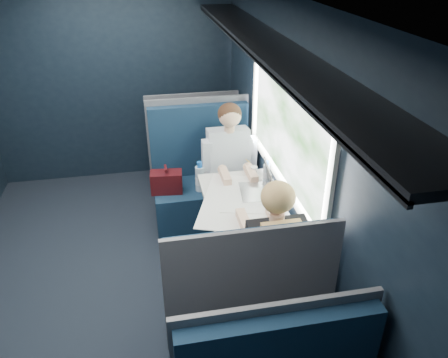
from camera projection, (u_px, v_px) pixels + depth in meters
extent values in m
cube|color=black|center=(123.00, 284.00, 3.79)|extent=(2.80, 4.20, 0.01)
cube|color=black|center=(292.00, 151.00, 3.48)|extent=(0.10, 4.20, 2.30)
cube|color=black|center=(113.00, 84.00, 5.08)|extent=(2.80, 0.10, 2.30)
cube|color=beige|center=(288.00, 78.00, 3.18)|extent=(0.03, 1.84, 0.07)
cube|color=beige|center=(281.00, 179.00, 3.59)|extent=(0.03, 1.84, 0.07)
cube|color=beige|center=(330.00, 188.00, 2.62)|extent=(0.03, 0.07, 0.78)
cube|color=beige|center=(255.00, 96.00, 4.14)|extent=(0.03, 0.07, 0.78)
cube|color=black|center=(269.00, 46.00, 3.04)|extent=(0.36, 4.10, 0.04)
cube|color=black|center=(245.00, 50.00, 3.02)|extent=(0.02, 4.10, 0.03)
cube|color=red|center=(290.00, 58.00, 3.11)|extent=(0.01, 0.10, 0.12)
cylinder|color=#54565E|center=(222.00, 240.00, 3.77)|extent=(0.08, 0.08, 0.70)
cube|color=silver|center=(243.00, 201.00, 3.62)|extent=(0.62, 1.00, 0.04)
cube|color=#0B1D32|center=(205.00, 205.00, 4.50)|extent=(1.00, 0.50, 0.45)
cube|color=#0B1D32|center=(199.00, 140.00, 4.46)|extent=(1.00, 0.10, 0.75)
cube|color=#54565E|center=(198.00, 136.00, 4.50)|extent=(1.04, 0.03, 0.82)
cube|color=#54565E|center=(205.00, 180.00, 4.30)|extent=(0.06, 0.40, 0.20)
cube|color=#3F0D11|center=(167.00, 182.00, 4.24)|extent=(0.32, 0.19, 0.21)
cylinder|color=#3F0D11|center=(166.00, 168.00, 4.17)|extent=(0.04, 0.13, 0.03)
cylinder|color=silver|center=(200.00, 179.00, 4.26)|extent=(0.09, 0.09, 0.25)
cylinder|color=blue|center=(200.00, 165.00, 4.18)|extent=(0.05, 0.05, 0.06)
cube|color=#0B1D32|center=(238.00, 318.00, 3.16)|extent=(1.00, 0.50, 0.45)
cube|color=#0B1D32|center=(250.00, 284.00, 2.61)|extent=(1.00, 0.10, 0.75)
cube|color=#54565E|center=(253.00, 287.00, 2.55)|extent=(1.04, 0.03, 0.82)
cube|color=#54565E|center=(237.00, 279.00, 3.04)|extent=(0.06, 0.40, 0.20)
cube|color=#0B1D32|center=(191.00, 159.00, 5.44)|extent=(1.00, 0.40, 0.45)
cube|color=#0B1D32|center=(192.00, 124.00, 4.97)|extent=(1.00, 0.10, 0.66)
cube|color=#54565E|center=(193.00, 124.00, 4.91)|extent=(1.04, 0.03, 0.72)
cube|color=#54565E|center=(275.00, 356.00, 2.19)|extent=(1.04, 0.03, 0.72)
cube|color=black|center=(232.00, 184.00, 4.27)|extent=(0.36, 0.44, 0.16)
cube|color=black|center=(235.00, 221.00, 4.25)|extent=(0.32, 0.12, 0.45)
cube|color=silver|center=(228.00, 154.00, 4.29)|extent=(0.40, 0.29, 0.53)
cylinder|color=#D8A88C|center=(229.00, 129.00, 4.12)|extent=(0.10, 0.10, 0.06)
sphere|color=#D8A88C|center=(230.00, 116.00, 4.03)|extent=(0.21, 0.21, 0.21)
sphere|color=#382114|center=(230.00, 114.00, 4.04)|extent=(0.22, 0.22, 0.22)
cube|color=silver|center=(207.00, 157.00, 4.22)|extent=(0.09, 0.12, 0.34)
cube|color=silver|center=(251.00, 153.00, 4.29)|extent=(0.09, 0.12, 0.34)
cube|color=black|center=(268.00, 269.00, 3.17)|extent=(0.36, 0.44, 0.16)
cube|color=black|center=(259.00, 282.00, 3.49)|extent=(0.32, 0.12, 0.45)
cube|color=black|center=(276.00, 255.00, 2.91)|extent=(0.40, 0.29, 0.53)
cylinder|color=#D8A88C|center=(277.00, 217.00, 2.81)|extent=(0.10, 0.10, 0.06)
sphere|color=#D8A88C|center=(277.00, 198.00, 2.76)|extent=(0.21, 0.21, 0.21)
sphere|color=tan|center=(278.00, 197.00, 2.74)|extent=(0.22, 0.22, 0.22)
cube|color=black|center=(243.00, 256.00, 2.91)|extent=(0.09, 0.12, 0.34)
cube|color=black|center=(305.00, 248.00, 2.98)|extent=(0.09, 0.12, 0.34)
cube|color=tan|center=(280.00, 246.00, 2.80)|extent=(0.26, 0.07, 0.36)
cube|color=white|center=(240.00, 202.00, 3.57)|extent=(0.86, 1.02, 0.01)
cube|color=silver|center=(255.00, 192.00, 3.70)|extent=(0.29, 0.36, 0.02)
cube|color=silver|center=(270.00, 178.00, 3.66)|extent=(0.05, 0.34, 0.23)
cube|color=black|center=(269.00, 178.00, 3.66)|extent=(0.04, 0.29, 0.19)
cylinder|color=silver|center=(266.00, 173.00, 3.84)|extent=(0.06, 0.06, 0.17)
cylinder|color=blue|center=(267.00, 163.00, 3.79)|extent=(0.03, 0.03, 0.04)
cylinder|color=white|center=(254.00, 171.00, 3.97)|extent=(0.06, 0.06, 0.08)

